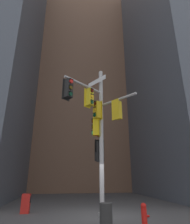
# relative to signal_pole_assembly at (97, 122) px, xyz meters

# --- Properties ---
(ground) EXTENTS (120.00, 120.00, 0.00)m
(ground) POSITION_rel_signal_pole_assembly_xyz_m (0.28, 0.34, -4.77)
(ground) COLOR #474749
(building_mid_block) EXTENTS (16.13, 16.13, 43.95)m
(building_mid_block) POSITION_rel_signal_pole_assembly_xyz_m (0.96, 21.11, 17.20)
(building_mid_block) COLOR brown
(building_mid_block) RESTS_ON ground
(signal_pole_assembly) EXTENTS (3.77, 2.64, 8.17)m
(signal_pole_assembly) POSITION_rel_signal_pole_assembly_xyz_m (0.00, 0.00, 0.00)
(signal_pole_assembly) COLOR #B2B2B5
(signal_pole_assembly) RESTS_ON ground
(fire_hydrant) EXTENTS (0.33, 0.23, 0.87)m
(fire_hydrant) POSITION_rel_signal_pole_assembly_xyz_m (1.53, -2.00, -4.31)
(fire_hydrant) COLOR red
(fire_hydrant) RESTS_ON ground
(newspaper_box) EXTENTS (0.45, 0.36, 0.97)m
(newspaper_box) POSITION_rel_signal_pole_assembly_xyz_m (-3.67, 1.67, -4.28)
(newspaper_box) COLOR red
(newspaper_box) RESTS_ON ground
(trash_bin) EXTENTS (0.51, 0.51, 0.87)m
(trash_bin) POSITION_rel_signal_pole_assembly_xyz_m (0.02, -1.81, -4.33)
(trash_bin) COLOR #2D2D2D
(trash_bin) RESTS_ON ground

